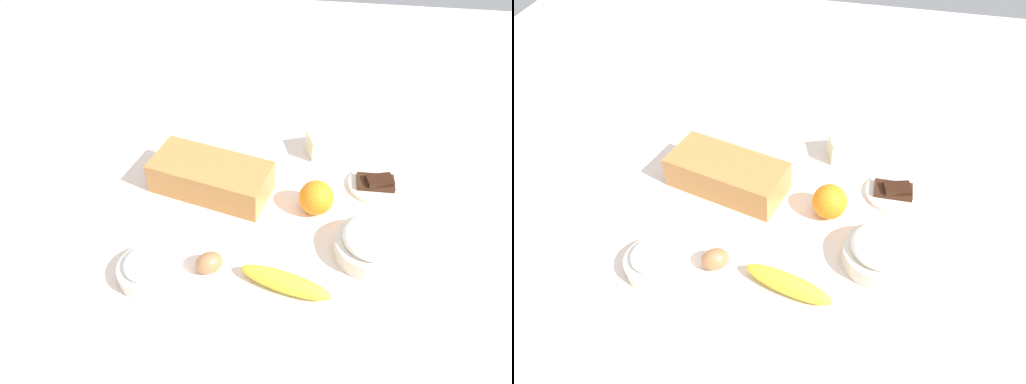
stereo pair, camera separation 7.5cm
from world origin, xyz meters
The scene contains 9 objects.
ground_plane centered at (0.00, 0.00, -0.01)m, with size 2.40×2.40×0.02m, color beige.
loaf_pan centered at (-0.11, 0.04, 0.04)m, with size 0.30×0.19×0.08m.
flour_bowl centered at (0.26, -0.11, 0.03)m, with size 0.16×0.16×0.07m.
sugar_bowl centered at (-0.19, -0.24, 0.03)m, with size 0.12×0.12×0.06m.
banana centered at (0.09, -0.23, 0.02)m, with size 0.19×0.04×0.04m, color yellow.
orange_fruit centered at (0.14, 0.00, 0.04)m, with size 0.08×0.08×0.08m, color orange.
butter_block centered at (0.15, 0.22, 0.03)m, with size 0.09×0.06×0.06m, color #F4EDB2.
egg_near_butter centered at (-0.07, -0.20, 0.02)m, with size 0.05×0.05×0.06m, color #A46E42.
chocolate_plate centered at (0.28, 0.10, 0.01)m, with size 0.13×0.13×0.03m.
Camera 1 is at (0.11, -0.81, 0.82)m, focal length 34.29 mm.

